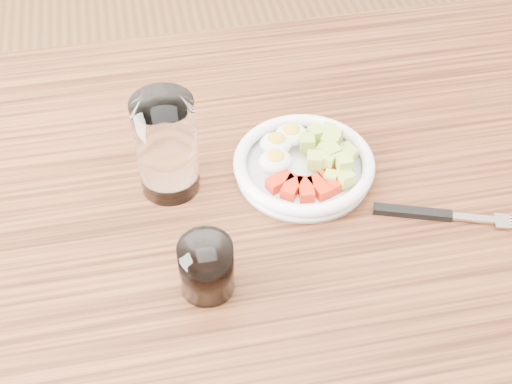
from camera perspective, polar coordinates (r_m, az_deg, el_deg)
dining_table at (r=1.06m, az=0.64°, el=-5.13°), size 1.50×0.90×0.77m
bowl at (r=1.03m, az=3.88°, el=2.34°), size 0.20×0.20×0.05m
fork at (r=1.01m, az=14.12°, el=-1.76°), size 0.22×0.09×0.01m
water_glass at (r=0.97m, az=-7.18°, el=3.66°), size 0.08×0.08×0.15m
coffee_glass at (r=0.88m, az=-3.98°, el=-6.06°), size 0.07×0.07×0.08m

